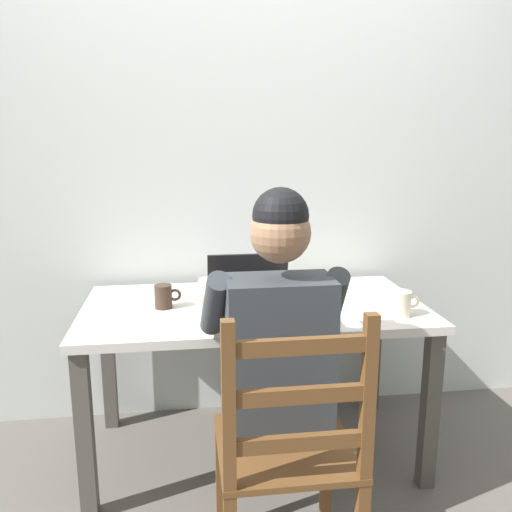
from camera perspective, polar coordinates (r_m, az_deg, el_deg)
ground_plane at (r=2.56m, az=-0.24°, el=-20.24°), size 8.00×8.00×0.00m
back_wall at (r=2.60m, az=-1.58°, el=10.64°), size 6.00×0.04×2.60m
desk at (r=2.29m, az=-0.25°, el=-7.31°), size 1.43×0.74×0.70m
seated_person at (r=1.85m, az=1.90°, el=-9.84°), size 0.50×0.60×1.25m
wooden_chair at (r=1.71m, az=3.51°, el=-20.33°), size 0.42×0.42×0.94m
laptop at (r=2.13m, az=-0.62°, el=-4.79°), size 0.33×0.29×0.23m
computer_mouse at (r=2.13m, az=6.80°, el=-5.87°), size 0.06×0.10×0.03m
coffee_mug_white at (r=2.29m, az=-5.14°, el=-3.64°), size 0.12×0.08×0.10m
coffee_mug_dark at (r=2.23m, az=-9.84°, el=-4.32°), size 0.11×0.07×0.10m
coffee_mug_spare at (r=2.18m, az=15.25°, el=-4.92°), size 0.12×0.08×0.10m
book_stack_main at (r=2.42m, az=5.78°, el=-3.23°), size 0.19×0.16×0.07m
book_stack_side at (r=2.43m, az=-0.77°, el=-2.81°), size 0.19×0.15×0.09m
paper_pile_near_laptop at (r=2.24m, az=12.46°, el=-5.46°), size 0.20×0.16×0.01m
paper_pile_back_corner at (r=2.34m, az=-0.33°, el=-4.43°), size 0.24×0.22×0.01m
paper_pile_side at (r=2.53m, az=6.59°, el=-3.12°), size 0.25×0.19×0.01m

